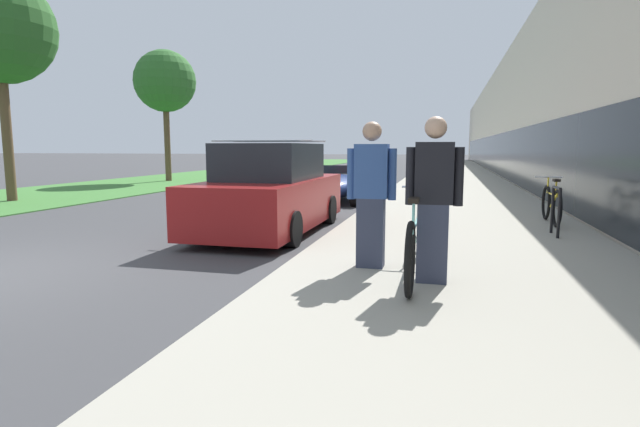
# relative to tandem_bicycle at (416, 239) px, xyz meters

# --- Properties ---
(sidewalk_slab) EXTENTS (4.66, 70.00, 0.12)m
(sidewalk_slab) POSITION_rel_tandem_bicycle_xyz_m (0.65, 19.76, -0.47)
(sidewalk_slab) COLOR #A39E8E
(sidewalk_slab) RESTS_ON ground
(storefront_facade) EXTENTS (10.01, 70.00, 6.35)m
(storefront_facade) POSITION_rel_tandem_bicycle_xyz_m (8.02, 27.76, 2.63)
(storefront_facade) COLOR beige
(storefront_facade) RESTS_ON ground
(lawn_strip) EXTENTS (6.37, 70.00, 0.03)m
(lawn_strip) POSITION_rel_tandem_bicycle_xyz_m (-12.93, 23.76, -0.52)
(lawn_strip) COLOR #3D7533
(lawn_strip) RESTS_ON ground
(tandem_bicycle) EXTENTS (0.52, 2.89, 0.98)m
(tandem_bicycle) POSITION_rel_tandem_bicycle_xyz_m (0.00, 0.00, 0.00)
(tandem_bicycle) COLOR black
(tandem_bicycle) RESTS_ON sidewalk_slab
(person_rider) EXTENTS (0.62, 0.24, 1.84)m
(person_rider) POSITION_rel_tandem_bicycle_xyz_m (0.20, -0.37, 0.51)
(person_rider) COLOR #33384C
(person_rider) RESTS_ON sidewalk_slab
(person_bystander) EXTENTS (0.62, 0.24, 1.82)m
(person_bystander) POSITION_rel_tandem_bicycle_xyz_m (-0.58, 0.17, 0.50)
(person_bystander) COLOR #33384C
(person_bystander) RESTS_ON sidewalk_slab
(bike_rack_hoop) EXTENTS (0.05, 0.60, 0.84)m
(bike_rack_hoop) POSITION_rel_tandem_bicycle_xyz_m (2.15, 3.17, 0.10)
(bike_rack_hoop) COLOR black
(bike_rack_hoop) RESTS_ON sidewalk_slab
(cruiser_bike_nearest) EXTENTS (0.52, 1.80, 0.91)m
(cruiser_bike_nearest) POSITION_rel_tandem_bicycle_xyz_m (2.36, 4.66, -0.03)
(cruiser_bike_nearest) COLOR black
(cruiser_bike_nearest) RESTS_ON sidewalk_slab
(parked_sedan_curbside) EXTENTS (1.92, 4.42, 1.76)m
(parked_sedan_curbside) POSITION_rel_tandem_bicycle_xyz_m (-2.93, 2.99, 0.23)
(parked_sedan_curbside) COLOR maroon
(parked_sedan_curbside) RESTS_ON ground
(vintage_roadster_curbside) EXTENTS (1.89, 3.82, 1.07)m
(vintage_roadster_curbside) POSITION_rel_tandem_bicycle_xyz_m (-2.93, 8.60, -0.07)
(vintage_roadster_curbside) COLOR navy
(vintage_roadster_curbside) RESTS_ON ground
(street_tree_far) EXTENTS (2.86, 2.86, 6.13)m
(street_tree_far) POSITION_rel_tandem_bicycle_xyz_m (-12.62, 15.44, 4.13)
(street_tree_far) COLOR brown
(street_tree_far) RESTS_ON ground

